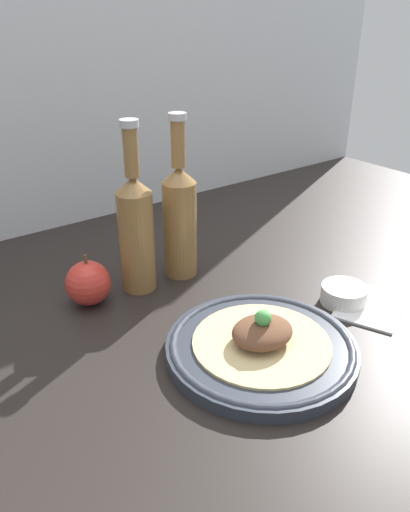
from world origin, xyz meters
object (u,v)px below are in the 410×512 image
(cider_bottle_left, at_px, (136,229))
(dipping_bowl, at_px, (344,295))
(plate, at_px, (261,347))
(apple, at_px, (88,283))
(cider_bottle_right, at_px, (180,217))
(plated_food, at_px, (262,336))

(cider_bottle_left, relative_size, dipping_bowl, 3.85)
(plate, relative_size, apple, 3.05)
(apple, bearing_deg, cider_bottle_right, -1.15)
(plated_food, distance_m, apple, 0.32)
(apple, bearing_deg, dipping_bowl, -36.54)
(cider_bottle_left, xyz_separation_m, cider_bottle_right, (0.09, 0.00, 0.00))
(plated_food, relative_size, dipping_bowl, 2.59)
(cider_bottle_right, bearing_deg, plate, -99.52)
(plate, distance_m, cider_bottle_left, 0.31)
(plate, xyz_separation_m, dipping_bowl, (0.21, 0.02, 0.00))
(dipping_bowl, bearing_deg, cider_bottle_left, 134.88)
(apple, xyz_separation_m, dipping_bowl, (0.36, -0.26, -0.02))
(apple, bearing_deg, plate, -63.60)
(plate, xyz_separation_m, cider_bottle_left, (-0.05, 0.28, 0.11))
(plate, height_order, cider_bottle_left, cider_bottle_left)
(apple, distance_m, dipping_bowl, 0.45)
(apple, bearing_deg, plated_food, -63.60)
(cider_bottle_right, xyz_separation_m, apple, (-0.19, 0.00, -0.08))
(cider_bottle_left, height_order, dipping_bowl, cider_bottle_left)
(plate, height_order, plated_food, plated_food)
(plate, bearing_deg, plated_food, 0.00)
(plate, relative_size, dipping_bowl, 3.58)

